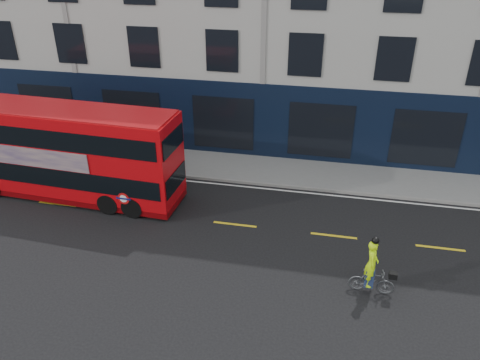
# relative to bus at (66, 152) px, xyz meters

# --- Properties ---
(ground) EXTENTS (120.00, 120.00, 0.00)m
(ground) POSITION_rel_bus_xyz_m (7.73, -2.44, -2.12)
(ground) COLOR black
(ground) RESTS_ON ground
(pavement) EXTENTS (60.00, 3.00, 0.12)m
(pavement) POSITION_rel_bus_xyz_m (7.73, 4.06, -2.06)
(pavement) COLOR gray
(pavement) RESTS_ON ground
(kerb) EXTENTS (60.00, 0.12, 0.13)m
(kerb) POSITION_rel_bus_xyz_m (7.73, 2.56, -2.05)
(kerb) COLOR gray
(kerb) RESTS_ON ground
(road_edge_line) EXTENTS (58.00, 0.10, 0.01)m
(road_edge_line) POSITION_rel_bus_xyz_m (7.73, 2.26, -2.11)
(road_edge_line) COLOR silver
(road_edge_line) RESTS_ON ground
(lane_dashes) EXTENTS (58.00, 0.12, 0.01)m
(lane_dashes) POSITION_rel_bus_xyz_m (7.73, -0.94, -2.11)
(lane_dashes) COLOR gold
(lane_dashes) RESTS_ON ground
(bus) EXTENTS (10.37, 2.88, 4.13)m
(bus) POSITION_rel_bus_xyz_m (0.00, 0.00, 0.00)
(bus) COLOR red
(bus) RESTS_ON ground
(cyclist) EXTENTS (1.51, 0.63, 2.21)m
(cyclist) POSITION_rel_bus_xyz_m (12.97, -3.97, -1.35)
(cyclist) COLOR #4E5154
(cyclist) RESTS_ON ground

